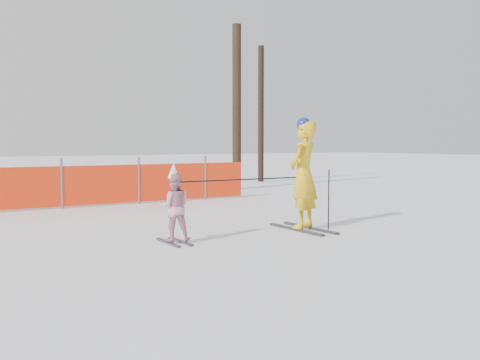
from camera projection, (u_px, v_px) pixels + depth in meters
name	position (u px, v px, depth m)	size (l,w,h in m)	color
ground	(256.00, 244.00, 8.59)	(120.00, 120.00, 0.00)	white
adult	(303.00, 174.00, 9.91)	(0.87, 1.55, 2.09)	black
child	(174.00, 206.00, 8.63)	(0.65, 0.84, 1.30)	black
ski_poles	(272.00, 186.00, 9.50)	(2.94, 0.29, 1.13)	black
tree_trunks	(247.00, 110.00, 19.95)	(3.00, 2.81, 5.70)	black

